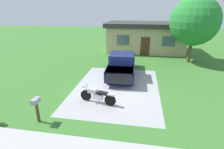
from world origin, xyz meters
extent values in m
plane|color=#39712C|center=(0.00, 0.00, 0.00)|extent=(80.00, 80.00, 0.00)
cube|color=#9E9E9E|center=(0.00, 0.00, 0.00)|extent=(5.67, 7.94, 0.01)
cylinder|color=black|center=(-1.54, -2.02, 0.33)|extent=(0.67, 0.27, 0.66)
cylinder|color=black|center=(-0.03, -2.36, 0.33)|extent=(0.67, 0.27, 0.66)
cube|color=silver|center=(-0.76, -2.20, 0.42)|extent=(0.60, 0.38, 0.32)
cube|color=#B7BABF|center=(-1.10, -2.12, 0.72)|extent=(0.57, 0.37, 0.24)
cube|color=black|center=(-0.47, -2.26, 0.70)|extent=(0.65, 0.41, 0.12)
cube|color=#B7BABF|center=(-0.03, -2.36, 0.70)|extent=(0.51, 0.30, 0.08)
cylinder|color=silver|center=(-1.54, -2.02, 0.70)|extent=(0.34, 0.13, 0.77)
cylinder|color=silver|center=(-1.54, -2.02, 1.02)|extent=(0.20, 0.69, 0.04)
sphere|color=silver|center=(-1.66, -1.99, 0.88)|extent=(0.16, 0.16, 0.16)
cylinder|color=black|center=(0.95, 0.78, 0.42)|extent=(0.33, 0.85, 0.84)
cylinder|color=black|center=(-0.69, 0.71, 0.42)|extent=(0.33, 0.85, 0.84)
cylinder|color=black|center=(0.81, 4.28, 0.42)|extent=(0.33, 0.85, 0.84)
cylinder|color=black|center=(-0.83, 4.21, 0.42)|extent=(0.33, 0.85, 0.84)
cube|color=#141E51|center=(0.06, 2.54, 0.80)|extent=(2.23, 5.68, 0.80)
cube|color=#141E51|center=(0.14, 0.70, 1.10)|extent=(1.98, 1.98, 0.20)
cube|color=#141E51|center=(0.08, 2.15, 1.55)|extent=(1.88, 1.97, 0.70)
cube|color=#3F4C56|center=(0.11, 1.35, 1.45)|extent=(1.71, 0.23, 0.60)
cube|color=black|center=(0.00, 4.09, 1.05)|extent=(2.00, 2.48, 0.50)
cube|color=black|center=(0.17, -0.23, 0.80)|extent=(1.70, 0.17, 0.64)
cube|color=#4C3823|center=(-3.16, -4.40, 0.55)|extent=(0.10, 0.10, 1.10)
cube|color=gray|center=(-3.16, -4.40, 1.15)|extent=(0.26, 0.48, 0.22)
cylinder|color=brown|center=(6.30, 7.32, 1.20)|extent=(0.36, 0.36, 2.39)
sphere|color=#288133|center=(6.30, 7.32, 3.99)|extent=(4.57, 4.57, 4.57)
cube|color=tan|center=(1.93, 11.74, 1.50)|extent=(9.00, 5.00, 3.00)
cube|color=#383333|center=(1.93, 11.74, 3.25)|extent=(9.60, 5.60, 0.50)
cube|color=#4C2D19|center=(1.93, 9.21, 1.05)|extent=(1.00, 0.08, 2.10)
cube|color=#4C5966|center=(-0.59, 9.21, 1.70)|extent=(1.40, 0.06, 1.10)
cube|color=#4C5966|center=(4.45, 9.21, 1.70)|extent=(1.40, 0.06, 1.10)
camera|label=1|loc=(1.50, -10.82, 5.16)|focal=28.04mm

